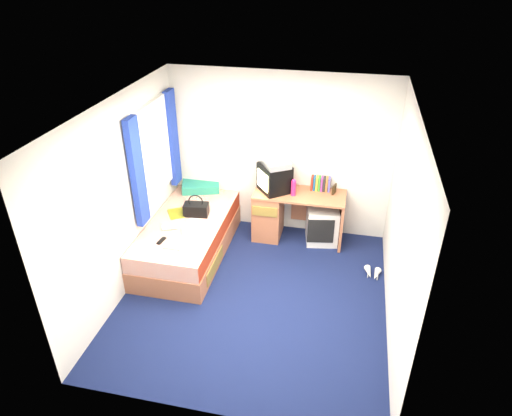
% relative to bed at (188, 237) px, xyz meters
% --- Properties ---
extents(ground, '(3.40, 3.40, 0.00)m').
position_rel_bed_xyz_m(ground, '(1.10, -0.70, -0.27)').
color(ground, '#0C1438').
rests_on(ground, ground).
extents(room_shell, '(3.40, 3.40, 3.40)m').
position_rel_bed_xyz_m(room_shell, '(1.10, -0.70, 1.18)').
color(room_shell, white).
rests_on(room_shell, ground).
extents(bed, '(1.01, 2.00, 0.54)m').
position_rel_bed_xyz_m(bed, '(0.00, 0.00, 0.00)').
color(bed, '#AB6847').
rests_on(bed, ground).
extents(pillow, '(0.64, 0.51, 0.12)m').
position_rel_bed_xyz_m(pillow, '(-0.10, 0.92, 0.33)').
color(pillow, '#166492').
rests_on(pillow, bed).
extents(desk, '(1.30, 0.55, 0.75)m').
position_rel_bed_xyz_m(desk, '(1.17, 0.74, 0.14)').
color(desk, '#AB6847').
rests_on(desk, ground).
extents(storage_cube, '(0.51, 0.51, 0.55)m').
position_rel_bed_xyz_m(storage_cube, '(1.79, 0.73, 0.01)').
color(storage_cube, silver).
rests_on(storage_cube, ground).
extents(crt_tv, '(0.54, 0.55, 0.40)m').
position_rel_bed_xyz_m(crt_tv, '(1.07, 0.74, 0.68)').
color(crt_tv, black).
rests_on(crt_tv, desk).
extents(vcr, '(0.51, 0.55, 0.09)m').
position_rel_bed_xyz_m(vcr, '(1.08, 0.74, 0.93)').
color(vcr, silver).
rests_on(vcr, crt_tv).
extents(book_row, '(0.27, 0.13, 0.20)m').
position_rel_bed_xyz_m(book_row, '(1.72, 0.90, 0.58)').
color(book_row, maroon).
rests_on(book_row, desk).
extents(picture_frame, '(0.06, 0.12, 0.14)m').
position_rel_bed_xyz_m(picture_frame, '(1.92, 0.82, 0.55)').
color(picture_frame, black).
rests_on(picture_frame, desk).
extents(pink_water_bottle, '(0.08, 0.08, 0.22)m').
position_rel_bed_xyz_m(pink_water_bottle, '(1.36, 0.66, 0.59)').
color(pink_water_bottle, '#E4205F').
rests_on(pink_water_bottle, desk).
extents(aerosol_can, '(0.06, 0.06, 0.16)m').
position_rel_bed_xyz_m(aerosol_can, '(1.31, 0.73, 0.56)').
color(aerosol_can, silver).
rests_on(aerosol_can, desk).
extents(handbag, '(0.36, 0.23, 0.31)m').
position_rel_bed_xyz_m(handbag, '(0.08, 0.19, 0.36)').
color(handbag, black).
rests_on(handbag, bed).
extents(towel, '(0.35, 0.30, 0.11)m').
position_rel_bed_xyz_m(towel, '(0.24, -0.23, 0.33)').
color(towel, white).
rests_on(towel, bed).
extents(magazine, '(0.32, 0.35, 0.01)m').
position_rel_bed_xyz_m(magazine, '(-0.21, 0.15, 0.28)').
color(magazine, yellow).
rests_on(magazine, bed).
extents(water_bottle, '(0.21, 0.13, 0.07)m').
position_rel_bed_xyz_m(water_bottle, '(-0.14, -0.25, 0.31)').
color(water_bottle, white).
rests_on(water_bottle, bed).
extents(colour_swatch_fan, '(0.22, 0.06, 0.01)m').
position_rel_bed_xyz_m(colour_swatch_fan, '(0.04, -0.66, 0.28)').
color(colour_swatch_fan, yellow).
rests_on(colour_swatch_fan, bed).
extents(remote_control, '(0.07, 0.17, 0.02)m').
position_rel_bed_xyz_m(remote_control, '(-0.15, -0.54, 0.28)').
color(remote_control, black).
rests_on(remote_control, bed).
extents(window_assembly, '(0.11, 1.42, 1.40)m').
position_rel_bed_xyz_m(window_assembly, '(-0.45, 0.20, 1.15)').
color(window_assembly, silver).
rests_on(window_assembly, room_shell).
extents(white_heels, '(0.23, 0.26, 0.09)m').
position_rel_bed_xyz_m(white_heels, '(2.54, 0.02, -0.23)').
color(white_heels, silver).
rests_on(white_heels, ground).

